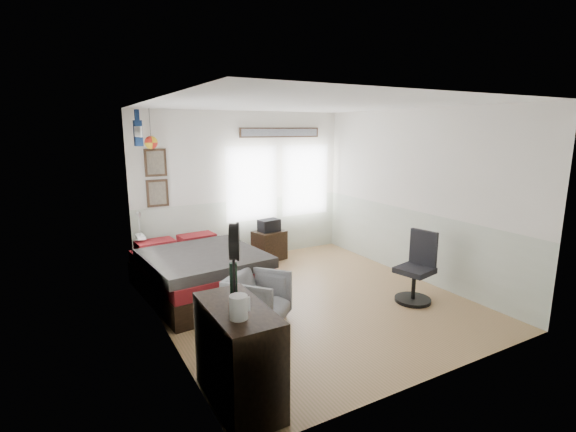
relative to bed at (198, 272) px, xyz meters
name	(u,v)px	position (x,y,z in m)	size (l,w,h in m)	color
ground_plane	(308,299)	(1.30, -0.96, -0.33)	(4.00, 4.50, 0.01)	olive
room_shell	(297,186)	(1.22, -0.77, 1.28)	(4.02, 4.52, 2.71)	silver
wall_decor	(186,147)	(0.20, 1.00, 1.77)	(3.55, 1.32, 1.44)	#412D20
bed	(198,272)	(0.00, 0.00, 0.00)	(1.67, 2.23, 0.67)	black
dresser	(238,355)	(-0.44, -2.61, 0.12)	(0.48, 1.00, 0.90)	black
armchair	(258,299)	(0.36, -1.29, -0.01)	(0.67, 0.69, 0.63)	gray
nightstand	(269,245)	(1.65, 0.97, -0.06)	(0.54, 0.43, 0.54)	black
task_chair	(417,273)	(2.60, -1.75, 0.08)	(0.53, 0.53, 1.00)	black
kettle	(239,307)	(-0.51, -2.82, 0.67)	(0.17, 0.15, 0.20)	silver
bottle	(233,278)	(-0.35, -2.30, 0.72)	(0.07, 0.07, 0.29)	black
stand_fan	(234,243)	(-0.48, -2.69, 1.16)	(0.20, 0.29, 0.76)	black
black_bag	(269,225)	(1.65, 0.97, 0.32)	(0.37, 0.24, 0.22)	black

